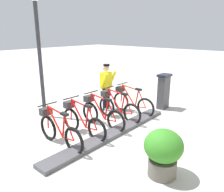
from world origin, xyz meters
TOP-DOWN VIEW (x-y plane):
  - ground_plane at (0.00, 0.00)m, footprint 60.00×60.00m
  - dock_rail_base at (0.00, 0.00)m, footprint 0.44×4.58m
  - payment_kiosk at (0.05, -2.89)m, footprint 0.36×0.52m
  - bike_docked_0 at (0.62, -1.69)m, footprint 1.72×0.54m
  - bike_docked_1 at (0.62, -0.93)m, footprint 1.72×0.54m
  - bike_docked_2 at (0.62, -0.18)m, footprint 1.72×0.54m
  - bike_docked_3 at (0.62, 0.58)m, footprint 1.72×0.54m
  - bike_docked_4 at (0.62, 1.33)m, footprint 1.72×0.54m
  - worker_near_rack at (1.52, -1.41)m, footprint 0.49×0.66m
  - lamp_post at (2.63, 0.44)m, footprint 0.32×0.32m
  - planter_bush at (-1.91, 0.73)m, footprint 0.76×0.76m

SIDE VIEW (x-z plane):
  - ground_plane at x=0.00m, z-range 0.00..0.00m
  - dock_rail_base at x=0.00m, z-range 0.00..0.10m
  - bike_docked_0 at x=0.62m, z-range -0.08..0.94m
  - bike_docked_1 at x=0.62m, z-range -0.08..0.94m
  - bike_docked_2 at x=0.62m, z-range -0.08..0.94m
  - bike_docked_3 at x=0.62m, z-range -0.08..0.94m
  - bike_docked_4 at x=0.62m, z-range -0.08..0.94m
  - planter_bush at x=-1.91m, z-range 0.06..1.03m
  - payment_kiosk at x=0.05m, z-range 0.03..1.31m
  - worker_near_rack at x=1.52m, z-range 0.08..1.74m
  - lamp_post at x=2.63m, z-range 0.61..4.52m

